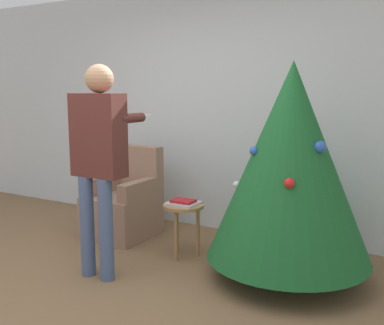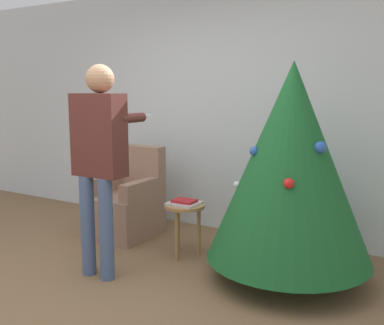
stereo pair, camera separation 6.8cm
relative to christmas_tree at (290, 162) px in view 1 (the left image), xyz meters
The scene contains 8 objects.
ground_plane 2.00m from the christmas_tree, 133.16° to the right, with size 14.00×14.00×0.00m, color brown.
wall_back 1.57m from the christmas_tree, 141.08° to the left, with size 8.00×0.06×2.70m.
christmas_tree is the anchor object (origin of this frame).
armchair 2.02m from the christmas_tree, behind, with size 0.62×0.70×0.95m.
person_standing 1.57m from the christmas_tree, 152.78° to the right, with size 0.47×0.57×1.77m.
side_stool 1.16m from the christmas_tree, behind, with size 0.39×0.39×0.51m.
laptop 1.12m from the christmas_tree, behind, with size 0.28×0.26×0.02m.
book 1.11m from the christmas_tree, behind, with size 0.21×0.16×0.02m.
Camera 1 is at (2.27, -2.23, 1.57)m, focal length 42.00 mm.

